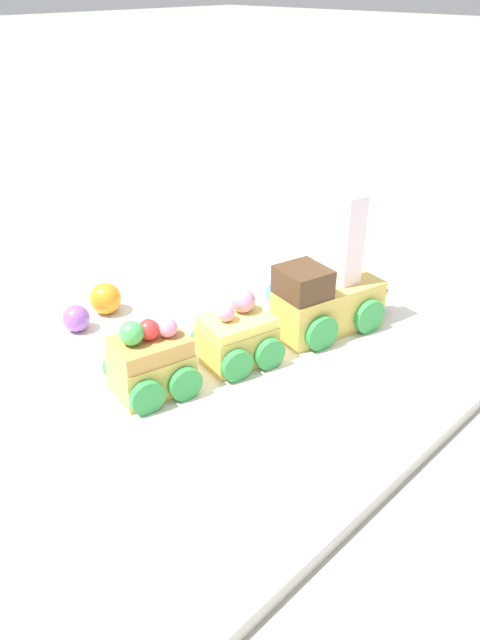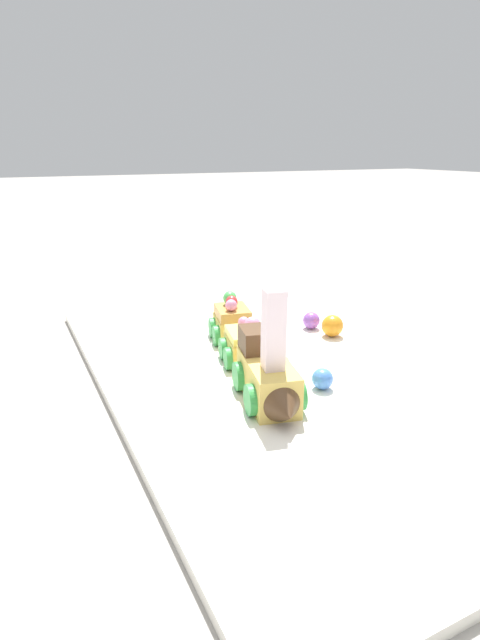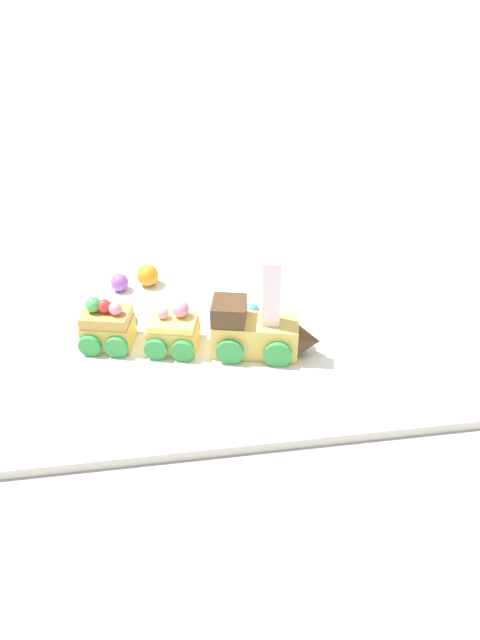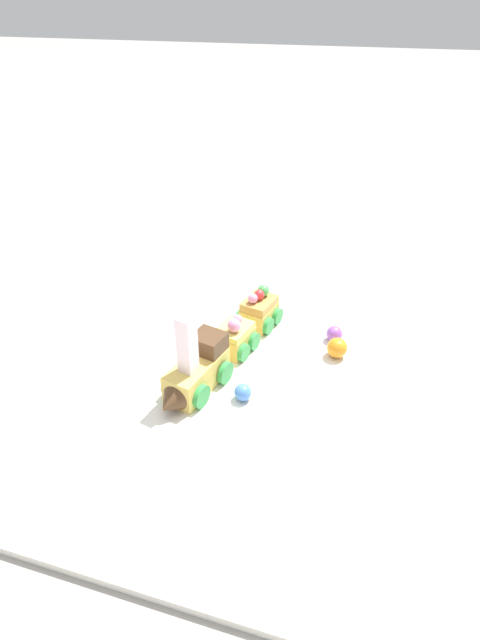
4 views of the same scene
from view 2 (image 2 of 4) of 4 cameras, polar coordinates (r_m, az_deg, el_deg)
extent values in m
plane|color=gray|center=(0.62, 3.20, -6.96)|extent=(10.00, 10.00, 0.00)
cube|color=white|center=(0.62, 3.21, -6.46)|extent=(0.69, 0.38, 0.01)
cube|color=#E0BC56|center=(0.54, 3.16, -6.89)|extent=(0.11, 0.07, 0.04)
cube|color=#4C331E|center=(0.56, 2.34, -2.21)|extent=(0.05, 0.05, 0.03)
cone|color=#4C331E|center=(0.49, 5.25, -10.33)|extent=(0.04, 0.05, 0.04)
cube|color=white|center=(0.51, 3.79, -4.45)|extent=(0.03, 0.03, 0.02)
cube|color=white|center=(0.51, 3.84, -2.26)|extent=(0.03, 0.03, 0.02)
cube|color=white|center=(0.50, 3.89, -0.01)|extent=(0.03, 0.03, 0.02)
cube|color=white|center=(0.49, 3.94, 2.31)|extent=(0.03, 0.03, 0.02)
cylinder|color=green|center=(0.51, 1.19, -9.13)|extent=(0.03, 0.01, 0.03)
cylinder|color=green|center=(0.53, 6.77, -8.47)|extent=(0.03, 0.01, 0.03)
cylinder|color=green|center=(0.56, -0.22, -6.45)|extent=(0.03, 0.01, 0.03)
cylinder|color=green|center=(0.58, 4.90, -5.93)|extent=(0.03, 0.01, 0.03)
cube|color=#E0BC56|center=(0.64, 0.65, -3.43)|extent=(0.07, 0.06, 0.03)
cube|color=#EFE066|center=(0.63, 0.65, -1.63)|extent=(0.07, 0.06, 0.01)
sphere|color=pink|center=(0.63, 0.43, -0.28)|extent=(0.02, 0.02, 0.01)
sphere|color=pink|center=(0.61, 1.45, -0.60)|extent=(0.03, 0.03, 0.02)
cylinder|color=green|center=(0.62, -1.38, -4.43)|extent=(0.03, 0.01, 0.03)
cylinder|color=green|center=(0.63, 3.33, -4.00)|extent=(0.03, 0.01, 0.03)
cylinder|color=green|center=(0.65, -1.96, -3.29)|extent=(0.03, 0.01, 0.03)
cylinder|color=green|center=(0.66, 2.54, -2.90)|extent=(0.03, 0.01, 0.03)
cube|color=#E0BC56|center=(0.71, -0.88, -0.97)|extent=(0.07, 0.06, 0.03)
cube|color=#CC9347|center=(0.70, -0.89, 0.87)|extent=(0.07, 0.06, 0.01)
sphere|color=#4CBC56|center=(0.71, -1.17, 2.53)|extent=(0.02, 0.02, 0.02)
sphere|color=red|center=(0.70, -0.95, 2.10)|extent=(0.02, 0.02, 0.02)
sphere|color=pink|center=(0.68, -0.92, 1.72)|extent=(0.02, 0.02, 0.02)
cylinder|color=green|center=(0.69, -2.72, -1.80)|extent=(0.03, 0.01, 0.03)
cylinder|color=green|center=(0.70, 1.50, -1.46)|extent=(0.03, 0.01, 0.03)
cylinder|color=green|center=(0.72, -3.19, -0.88)|extent=(0.03, 0.01, 0.03)
cylinder|color=green|center=(0.73, 0.86, -0.57)|extent=(0.03, 0.01, 0.03)
sphere|color=orange|center=(0.74, 10.51, -0.66)|extent=(0.03, 0.03, 0.03)
sphere|color=#9956C6|center=(0.76, 8.15, -0.05)|extent=(0.03, 0.03, 0.03)
sphere|color=#4C84E0|center=(0.58, 9.40, -6.64)|extent=(0.02, 0.02, 0.02)
camera|label=1|loc=(0.86, -31.91, 19.02)|focal=35.00mm
camera|label=3|loc=(0.68, -67.73, 26.42)|focal=35.00mm
camera|label=4|loc=(0.50, 82.36, 29.12)|focal=28.00mm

